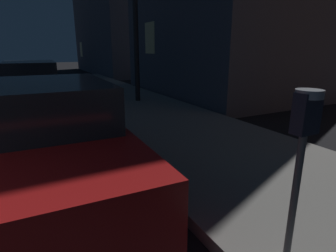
# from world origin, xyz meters

# --- Properties ---
(parking_meter) EXTENTS (0.19, 0.19, 1.41)m
(parking_meter) POSITION_xyz_m (4.40, -0.11, 1.22)
(parking_meter) COLOR #59595B
(parking_meter) RESTS_ON sidewalk
(car_red) EXTENTS (2.08, 4.45, 1.43)m
(car_red) POSITION_xyz_m (2.85, 2.47, 0.70)
(car_red) COLOR maroon
(car_red) RESTS_ON ground
(car_silver) EXTENTS (2.09, 4.21, 1.43)m
(car_silver) POSITION_xyz_m (2.85, 8.90, 0.72)
(car_silver) COLOR #B7B7BF
(car_silver) RESTS_ON ground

